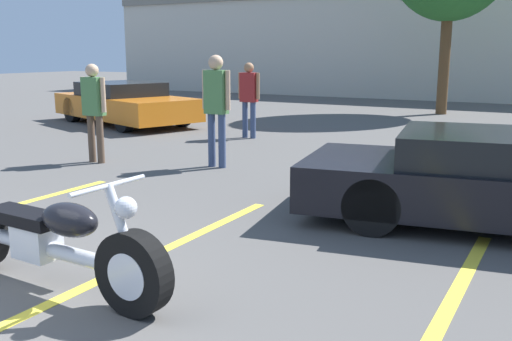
# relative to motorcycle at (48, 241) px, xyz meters

# --- Properties ---
(parking_stripe_middle) EXTENTS (0.12, 5.80, 0.01)m
(parking_stripe_middle) POSITION_rel_motorcycle_xyz_m (0.24, 0.13, -0.38)
(parking_stripe_middle) COLOR yellow
(parking_stripe_middle) RESTS_ON ground
(far_building) EXTENTS (32.00, 4.20, 4.40)m
(far_building) POSITION_rel_motorcycle_xyz_m (-0.77, 21.65, 1.95)
(far_building) COLOR beige
(far_building) RESTS_ON ground
(motorcycle) EXTENTS (2.44, 0.70, 0.95)m
(motorcycle) POSITION_rel_motorcycle_xyz_m (0.00, 0.00, 0.00)
(motorcycle) COLOR black
(motorcycle) RESTS_ON ground
(parked_car_left_row) EXTENTS (4.88, 3.22, 1.08)m
(parked_car_left_row) POSITION_rel_motorcycle_xyz_m (-6.77, 8.39, 0.15)
(parked_car_left_row) COLOR orange
(parked_car_left_row) RESTS_ON ground
(spectator_near_motorcycle) EXTENTS (0.52, 0.21, 1.63)m
(spectator_near_motorcycle) POSITION_rel_motorcycle_xyz_m (-2.68, 7.81, 0.58)
(spectator_near_motorcycle) COLOR #38476B
(spectator_near_motorcycle) RESTS_ON ground
(spectator_by_show_car) EXTENTS (0.52, 0.24, 1.81)m
(spectator_by_show_car) POSITION_rel_motorcycle_xyz_m (-1.52, 4.75, 0.70)
(spectator_by_show_car) COLOR #38476B
(spectator_by_show_car) RESTS_ON ground
(spectator_midground) EXTENTS (0.52, 0.22, 1.66)m
(spectator_midground) POSITION_rel_motorcycle_xyz_m (-3.53, 4.08, 0.60)
(spectator_midground) COLOR brown
(spectator_midground) RESTS_ON ground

